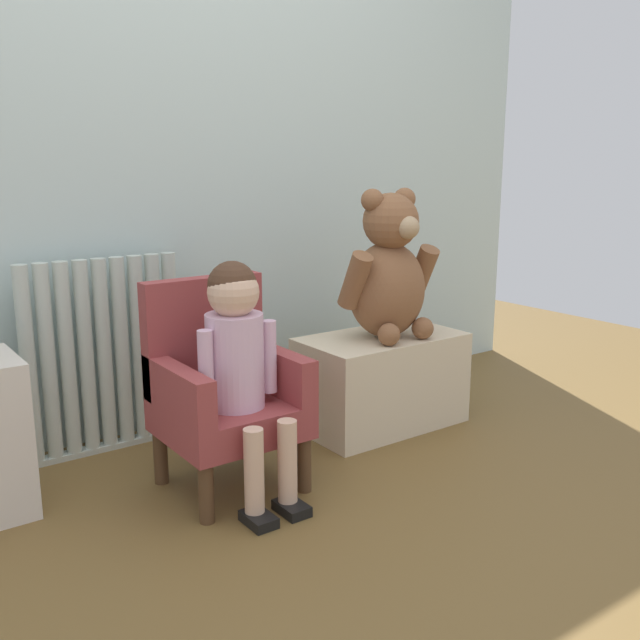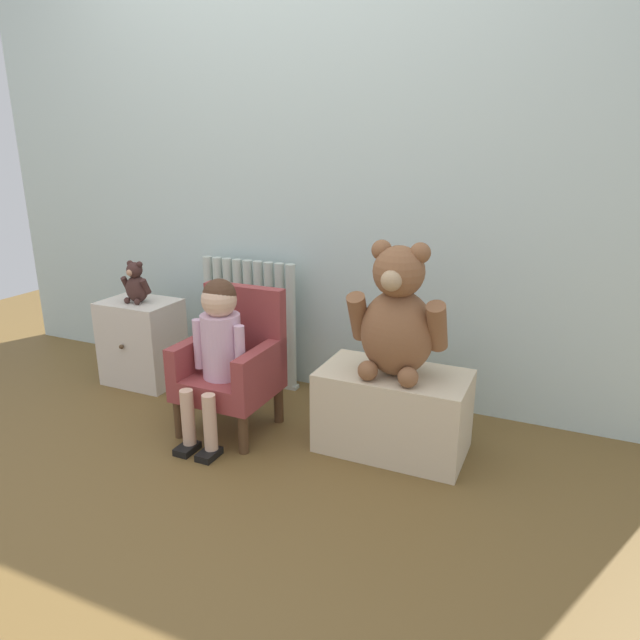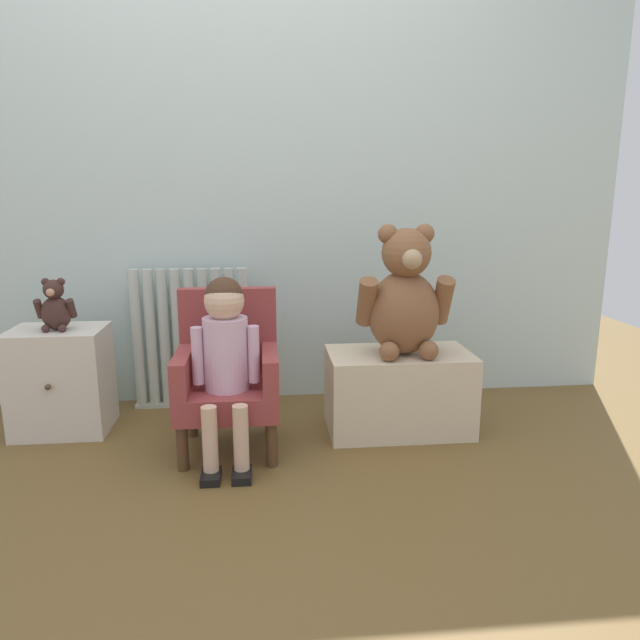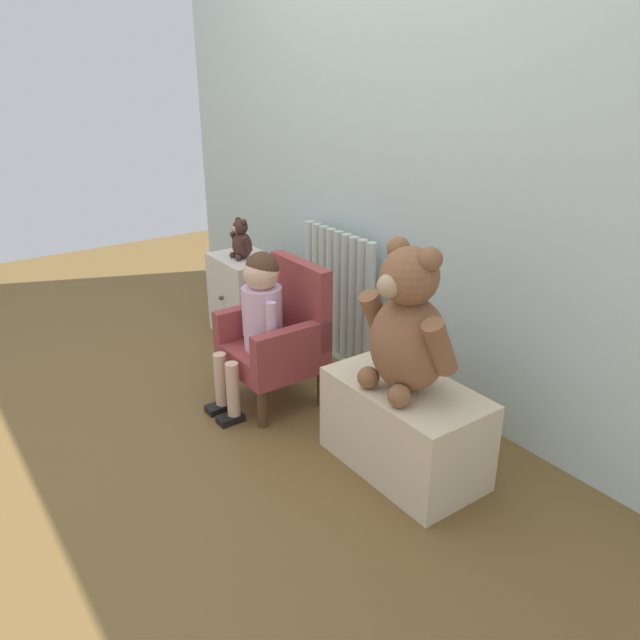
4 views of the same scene
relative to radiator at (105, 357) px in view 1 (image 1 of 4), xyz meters
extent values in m
plane|color=brown|center=(0.21, -0.96, -0.33)|extent=(6.00, 6.00, 0.00)
cube|color=silver|center=(0.21, 0.12, 0.87)|extent=(3.80, 0.05, 2.40)
cylinder|color=beige|center=(-0.25, 0.00, 0.01)|extent=(0.05, 0.05, 0.65)
cylinder|color=beige|center=(-0.19, 0.00, 0.01)|extent=(0.05, 0.05, 0.65)
cylinder|color=beige|center=(-0.12, 0.00, 0.01)|extent=(0.05, 0.05, 0.65)
cylinder|color=beige|center=(-0.06, 0.00, 0.01)|extent=(0.05, 0.05, 0.65)
cylinder|color=beige|center=(0.00, 0.00, 0.01)|extent=(0.05, 0.05, 0.65)
cylinder|color=beige|center=(0.06, 0.00, 0.01)|extent=(0.05, 0.05, 0.65)
cylinder|color=beige|center=(0.12, 0.00, 0.01)|extent=(0.05, 0.05, 0.65)
cylinder|color=beige|center=(0.19, 0.00, 0.01)|extent=(0.05, 0.05, 0.65)
cylinder|color=beige|center=(0.25, 0.00, 0.01)|extent=(0.05, 0.05, 0.65)
cube|color=beige|center=(0.00, 0.00, -0.32)|extent=(0.56, 0.05, 0.02)
cube|color=brown|center=(0.20, -0.51, -0.11)|extent=(0.39, 0.37, 0.10)
cube|color=brown|center=(0.20, -0.36, 0.12)|extent=(0.39, 0.06, 0.36)
cube|color=brown|center=(0.03, -0.51, 0.01)|extent=(0.06, 0.37, 0.14)
cube|color=brown|center=(0.37, -0.51, 0.01)|extent=(0.06, 0.37, 0.14)
cylinder|color=#4C331E|center=(0.03, -0.67, -0.25)|extent=(0.04, 0.04, 0.17)
cylinder|color=#4C331E|center=(0.36, -0.67, -0.25)|extent=(0.04, 0.04, 0.17)
cylinder|color=#4C331E|center=(0.03, -0.36, -0.25)|extent=(0.04, 0.04, 0.17)
cylinder|color=#4C331E|center=(0.36, -0.36, -0.25)|extent=(0.04, 0.04, 0.17)
cylinder|color=#D3AAC5|center=(0.20, -0.55, 0.08)|extent=(0.17, 0.17, 0.28)
sphere|color=#D8AD8E|center=(0.20, -0.55, 0.28)|extent=(0.15, 0.15, 0.15)
sphere|color=#472D1E|center=(0.20, -0.55, 0.30)|extent=(0.14, 0.14, 0.14)
cylinder|color=#D8AD8E|center=(0.14, -0.74, -0.18)|extent=(0.06, 0.06, 0.24)
cube|color=black|center=(0.14, -0.76, -0.32)|extent=(0.07, 0.11, 0.03)
cylinder|color=#D8AD8E|center=(0.25, -0.74, -0.18)|extent=(0.06, 0.06, 0.24)
cube|color=black|center=(0.25, -0.76, -0.32)|extent=(0.07, 0.11, 0.03)
cylinder|color=#D3AAC5|center=(0.09, -0.57, 0.08)|extent=(0.04, 0.04, 0.22)
cylinder|color=#D3AAC5|center=(0.30, -0.57, 0.08)|extent=(0.04, 0.04, 0.22)
cube|color=beige|center=(0.92, -0.38, -0.16)|extent=(0.61, 0.34, 0.35)
ellipsoid|color=brown|center=(0.93, -0.39, 0.19)|extent=(0.30, 0.26, 0.35)
sphere|color=brown|center=(0.93, -0.40, 0.44)|extent=(0.20, 0.20, 0.20)
sphere|color=tan|center=(0.93, -0.50, 0.43)|extent=(0.08, 0.08, 0.08)
sphere|color=brown|center=(0.85, -0.39, 0.52)|extent=(0.08, 0.08, 0.08)
sphere|color=brown|center=(1.00, -0.39, 0.52)|extent=(0.08, 0.08, 0.08)
cylinder|color=brown|center=(0.77, -0.40, 0.24)|extent=(0.08, 0.15, 0.21)
cylinder|color=brown|center=(1.09, -0.40, 0.24)|extent=(0.08, 0.15, 0.21)
sphere|color=brown|center=(0.84, -0.50, 0.06)|extent=(0.08, 0.08, 0.08)
sphere|color=brown|center=(1.01, -0.50, 0.06)|extent=(0.08, 0.08, 0.08)
camera|label=1|loc=(-0.78, -2.32, 0.65)|focal=40.00mm
camera|label=2|loc=(1.53, -2.47, 0.91)|focal=32.00mm
camera|label=3|loc=(0.35, -2.67, 0.68)|focal=32.00mm
camera|label=4|loc=(2.35, -1.79, 1.11)|focal=35.00mm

